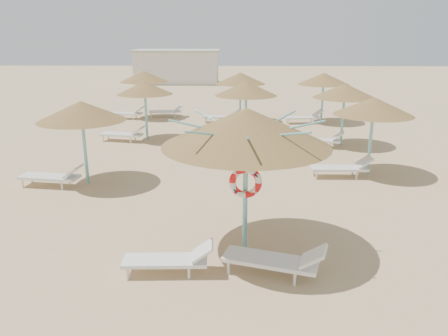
{
  "coord_description": "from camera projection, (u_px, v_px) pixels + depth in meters",
  "views": [
    {
      "loc": [
        -0.19,
        -9.14,
        4.71
      ],
      "look_at": [
        -0.48,
        1.95,
        1.3
      ],
      "focal_mm": 35.0,
      "sensor_mm": 36.0,
      "label": 1
    }
  ],
  "objects": [
    {
      "name": "palapa_field",
      "position": [
        258.0,
        90.0,
        19.45
      ],
      "size": [
        20.55,
        14.51,
        2.71
      ],
      "color": "#70BFC2",
      "rests_on": "ground"
    },
    {
      "name": "service_hut",
      "position": [
        177.0,
        66.0,
        43.22
      ],
      "size": [
        8.4,
        4.4,
        3.25
      ],
      "color": "silver",
      "rests_on": "ground"
    },
    {
      "name": "lounger_main_a",
      "position": [
        171.0,
        259.0,
        8.89
      ],
      "size": [
        1.87,
        0.64,
        0.67
      ],
      "rotation": [
        0.0,
        0.0,
        0.04
      ],
      "color": "white",
      "rests_on": "ground"
    },
    {
      "name": "ground",
      "position": [
        243.0,
        246.0,
        10.11
      ],
      "size": [
        120.0,
        120.0,
        0.0
      ],
      "primitive_type": "plane",
      "color": "tan",
      "rests_on": "ground"
    },
    {
      "name": "main_palapa",
      "position": [
        246.0,
        128.0,
        9.18
      ],
      "size": [
        3.62,
        3.62,
        3.25
      ],
      "color": "#70BFC2",
      "rests_on": "ground"
    },
    {
      "name": "lounger_main_b",
      "position": [
        277.0,
        260.0,
        8.79
      ],
      "size": [
        2.15,
        1.19,
        0.75
      ],
      "rotation": [
        0.0,
        0.0,
        -0.3
      ],
      "color": "white",
      "rests_on": "ground"
    }
  ]
}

